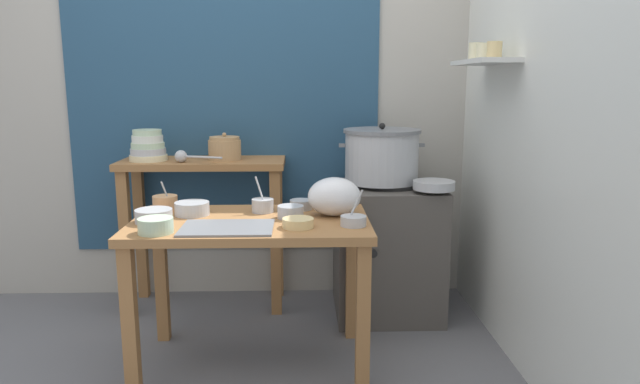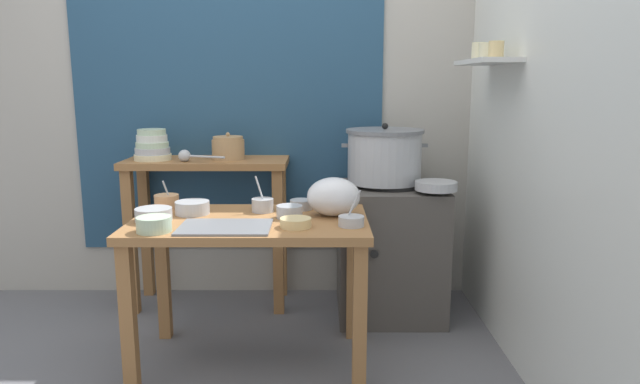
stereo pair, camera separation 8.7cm
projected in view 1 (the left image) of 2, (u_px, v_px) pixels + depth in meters
ground_plane at (235, 370)px, 2.72m from camera, size 9.00×9.00×0.00m
wall_back at (263, 90)px, 3.55m from camera, size 4.40×0.12×2.60m
wall_right at (526, 92)px, 2.72m from camera, size 0.30×3.20×2.60m
prep_table at (251, 242)px, 2.68m from camera, size 1.10×0.66×0.72m
back_shelf_table at (204, 197)px, 3.40m from camera, size 0.96×0.40×0.90m
stove_block at (387, 249)px, 3.36m from camera, size 0.60×0.61×0.78m
steamer_pot at (382, 156)px, 3.28m from camera, size 0.49×0.44×0.34m
clay_pot at (225, 148)px, 3.35m from camera, size 0.19×0.19×0.16m
bowl_stack_enamel at (148, 147)px, 3.30m from camera, size 0.22×0.22×0.18m
ladle at (183, 156)px, 3.24m from camera, size 0.28×0.12×0.07m
serving_tray at (227, 228)px, 2.49m from camera, size 0.40×0.28×0.01m
plastic_bag at (334, 197)px, 2.72m from camera, size 0.25×0.20×0.19m
wide_pan at (434, 185)px, 3.08m from camera, size 0.23×0.23×0.05m
prep_bowl_0 at (298, 222)px, 2.51m from camera, size 0.14×0.14×0.04m
prep_bowl_1 at (263, 205)px, 2.80m from camera, size 0.11×0.11×0.18m
prep_bowl_2 at (165, 202)px, 2.87m from camera, size 0.12×0.12×0.15m
prep_bowl_3 at (301, 204)px, 2.87m from camera, size 0.11×0.11×0.05m
prep_bowl_4 at (192, 208)px, 2.74m from camera, size 0.17×0.17×0.06m
prep_bowl_5 at (156, 225)px, 2.41m from camera, size 0.15×0.15×0.07m
prep_bowl_6 at (291, 211)px, 2.68m from camera, size 0.12×0.12×0.06m
prep_bowl_7 at (353, 220)px, 2.54m from camera, size 0.12×0.12×0.16m
prep_bowl_8 at (154, 215)px, 2.60m from camera, size 0.17×0.17×0.06m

